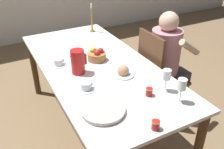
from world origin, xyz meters
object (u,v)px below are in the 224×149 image
bread_plate (123,72)px  fruit_bowl (97,55)px  red_pitcher (78,62)px  wine_glass_water (167,76)px  jam_jar_red (149,91)px  person_seated (167,58)px  serving_tray (103,110)px  teacup_near_person (86,86)px  teacup_across (58,62)px  chair_person_side (157,75)px  wine_glass_juice (182,86)px  jam_jar_amber (156,125)px  candlestick_tall (92,21)px

bread_plate → fruit_bowl: fruit_bowl is taller
red_pitcher → wine_glass_water: 0.75m
red_pitcher → jam_jar_red: 0.66m
person_seated → serving_tray: bearing=-61.5°
teacup_near_person → teacup_across: same height
chair_person_side → wine_glass_juice: bearing=-27.3°
wine_glass_water → jam_jar_amber: 0.46m
person_seated → serving_tray: person_seated is taller
chair_person_side → jam_jar_red: chair_person_side is taller
person_seated → jam_jar_amber: 1.15m
jam_jar_amber → chair_person_side: bearing=51.2°
person_seated → bread_plate: 0.66m
wine_glass_water → teacup_across: (-0.60, 0.78, -0.11)m
chair_person_side → jam_jar_red: (-0.51, -0.54, 0.28)m
wine_glass_juice → bread_plate: (-0.17, 0.51, -0.11)m
teacup_across → jam_jar_red: teacup_across is taller
wine_glass_juice → candlestick_tall: size_ratio=0.57×
person_seated → wine_glass_juice: size_ratio=6.22×
serving_tray → candlestick_tall: candlestick_tall is taller
jam_jar_red → fruit_bowl: 0.72m
red_pitcher → jam_jar_amber: red_pitcher is taller
wine_glass_juice → jam_jar_amber: size_ratio=3.05×
red_pitcher → teacup_near_person: size_ratio=1.47×
serving_tray → teacup_across: bearing=94.5°
jam_jar_red → teacup_across: bearing=120.2°
wine_glass_water → bread_plate: 0.40m
teacup_near_person → serving_tray: teacup_near_person is taller
teacup_across → fruit_bowl: (0.35, -0.07, 0.02)m
person_seated → wine_glass_juice: 0.85m
person_seated → red_pitcher: size_ratio=5.54×
person_seated → jam_jar_amber: person_seated is taller
person_seated → teacup_near_person: 1.02m
teacup_near_person → fruit_bowl: fruit_bowl is taller
bread_plate → candlestick_tall: size_ratio=0.56×
serving_tray → candlestick_tall: bearing=68.7°
teacup_across → fruit_bowl: 0.36m
chair_person_side → candlestick_tall: 1.02m
jam_jar_red → jam_jar_amber: bearing=-118.9°
wine_glass_juice → serving_tray: 0.57m
wine_glass_water → serving_tray: 0.55m
wine_glass_juice → teacup_across: size_ratio=1.31×
serving_tray → fruit_bowl: bearing=68.2°
wine_glass_water → teacup_across: bearing=127.4°
serving_tray → jam_jar_red: 0.39m
teacup_across → jam_jar_red: bearing=-59.8°
person_seated → wine_glass_water: size_ratio=6.52×
wine_glass_water → jam_jar_red: 0.18m
wine_glass_juice → teacup_across: 1.12m
teacup_across → candlestick_tall: size_ratio=0.43×
fruit_bowl → candlestick_tall: 0.76m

